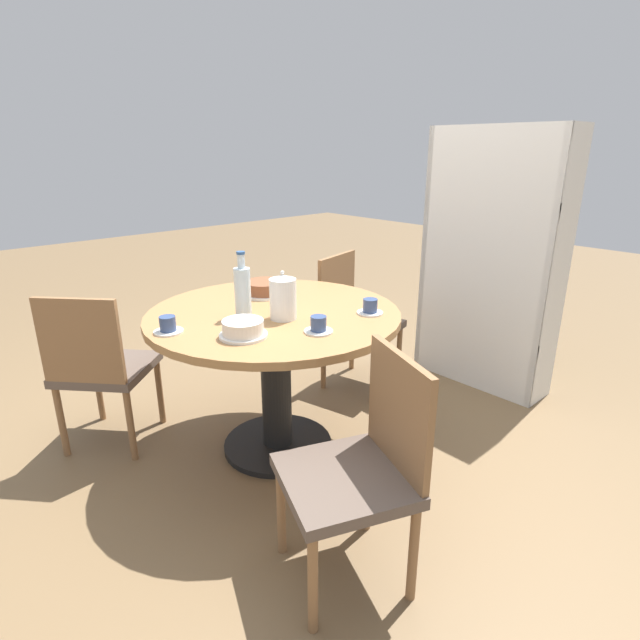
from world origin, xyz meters
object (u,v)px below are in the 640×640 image
Objects in this scene: water_bottle at (243,291)px; bookshelf at (489,267)px; cup_b at (370,308)px; cake_main at (264,288)px; coffee_pot at (283,297)px; chair_a at (361,465)px; chair_b at (354,318)px; cup_c at (318,326)px; cup_a at (168,326)px; chair_c at (100,366)px; cake_second at (243,329)px.

bookshelf is at bearing 79.18° from water_bottle.
cake_main is at bearing -163.31° from cup_b.
chair_a is at bearing -18.80° from coffee_pot.
bookshelf is 6.64× the size of cake_main.
bookshelf is 1.52m from coffee_pot.
chair_b is (-1.10, 1.12, 0.00)m from chair_a.
cup_b is (0.60, -0.53, 0.33)m from chair_b.
chair_a is at bearing -26.73° from cup_c.
chair_b is 1.12m from cup_c.
water_bottle is at bearing 83.26° from cup_a.
water_bottle reaches higher than cup_c.
chair_c reaches higher than cup_b.
cup_b is at bearing 76.07° from cake_second.
cup_b is (0.05, -1.17, -0.00)m from bookshelf.
chair_b is at bearing 49.60° from bookshelf.
bookshelf is at bearing -154.80° from chair_c.
bookshelf reaches higher than chair_c.
cup_b is at bearing 63.43° from cup_a.
chair_b and chair_c have the same top height.
chair_a reaches higher than cake_second.
chair_c reaches higher than cake_second.
coffee_pot is 1.81× the size of cup_a.
chair_c is 2.32m from bookshelf.
cup_b is (0.37, 0.46, -0.10)m from water_bottle.
chair_a is 1.57m from chair_b.
cake_main reaches higher than cup_c.
cake_main is at bearing -156.96° from chair_c.
bookshelf reaches higher than cake_main.
chair_c is 1.02m from coffee_pot.
chair_b is at bearing -145.29° from chair_c.
chair_a reaches higher than cup_c.
cup_b is (0.95, 0.94, 0.33)m from chair_c.
coffee_pot reaches higher than chair_c.
cup_a is at bearing 174.69° from chair_b.
cup_a is 1.00× the size of cup_c.
chair_a and chair_b have the same top height.
cake_second is (0.21, -0.15, -0.09)m from water_bottle.
chair_a is 3.48× the size of cake_main.
bookshelf is 7.20× the size of coffee_pot.
chair_b reaches higher than cup_c.
coffee_pot is 0.74× the size of water_bottle.
cup_a is (-0.19, -0.47, -0.07)m from coffee_pot.
bookshelf reaches higher than chair_b.
water_bottle reaches higher than cup_a.
cake_second is at bearing -171.99° from chair_b.
chair_c is (-1.45, -0.35, 0.00)m from chair_a.
cake_main is 1.96× the size of cup_c.
cup_a and cup_c have the same top height.
cup_b is at bearing 57.40° from coffee_pot.
coffee_pot reaches higher than cup_a.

